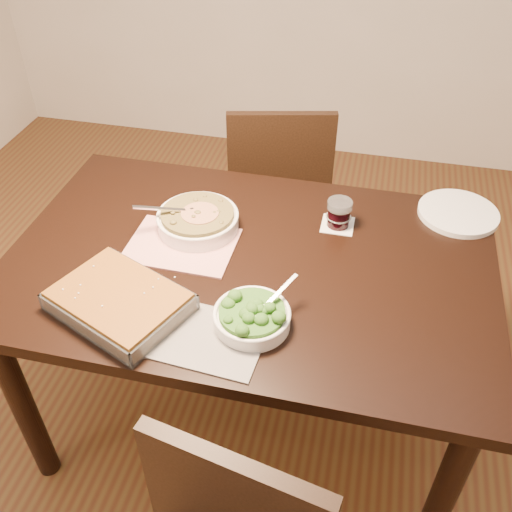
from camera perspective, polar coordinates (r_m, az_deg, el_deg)
ground at (r=2.20m, az=-0.56°, el=-15.32°), size 4.00×4.00×0.00m
table at (r=1.70m, az=-0.69°, el=-2.78°), size 1.40×0.90×0.75m
magazine_a at (r=1.70m, az=-7.43°, el=1.08°), size 0.32×0.23×0.01m
magazine_b at (r=1.43m, az=-5.11°, el=-8.08°), size 0.31×0.23×0.01m
coaster at (r=1.79m, az=8.16°, el=3.10°), size 0.10×0.10×0.00m
stew_bowl at (r=1.74m, az=-5.84°, el=3.61°), size 0.26×0.25×0.09m
broccoli_bowl at (r=1.44m, az=-0.40°, el=-6.08°), size 0.20×0.21×0.08m
baking_dish at (r=1.52m, az=-13.50°, el=-4.46°), size 0.40×0.36×0.06m
wine_tumbler at (r=1.76m, az=8.29°, el=4.29°), size 0.08×0.08×0.09m
dinner_plate at (r=1.91m, az=19.56°, el=4.08°), size 0.25×0.25×0.02m
chair_far at (r=2.43m, az=2.27°, el=7.04°), size 0.49×0.49×0.87m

